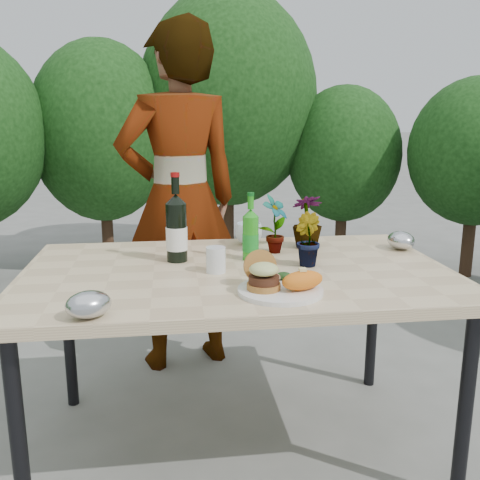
{
  "coord_description": "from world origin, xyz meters",
  "views": [
    {
      "loc": [
        -0.24,
        -1.93,
        1.31
      ],
      "look_at": [
        0.0,
        -0.08,
        0.88
      ],
      "focal_mm": 40.0,
      "sensor_mm": 36.0,
      "label": 1
    }
  ],
  "objects": [
    {
      "name": "plastic_cup",
      "position": [
        -0.08,
        -0.03,
        0.8
      ],
      "size": [
        0.07,
        0.07,
        0.09
      ],
      "primitive_type": "cylinder",
      "color": "white",
      "rests_on": "patio_table"
    },
    {
      "name": "wine_bottle",
      "position": [
        -0.22,
        0.14,
        0.88
      ],
      "size": [
        0.08,
        0.08,
        0.35
      ],
      "rotation": [
        0.0,
        0.0,
        0.0
      ],
      "color": "black",
      "rests_on": "patio_table"
    },
    {
      "name": "foil_packet_left",
      "position": [
        -0.48,
        -0.44,
        0.79
      ],
      "size": [
        0.17,
        0.16,
        0.08
      ],
      "primitive_type": "ellipsoid",
      "rotation": [
        0.0,
        0.0,
        0.46
      ],
      "color": "#B4B6BB",
      "rests_on": "patio_table"
    },
    {
      "name": "dinner_plate",
      "position": [
        0.1,
        -0.3,
        0.76
      ],
      "size": [
        0.28,
        0.28,
        0.01
      ],
      "primitive_type": "cylinder",
      "color": "white",
      "rests_on": "patio_table"
    },
    {
      "name": "foil_packet_right",
      "position": [
        0.74,
        0.21,
        0.79
      ],
      "size": [
        0.12,
        0.14,
        0.08
      ],
      "primitive_type": "ellipsoid",
      "rotation": [
        0.0,
        0.0,
        1.7
      ],
      "color": "silver",
      "rests_on": "patio_table"
    },
    {
      "name": "shrub_hedge",
      "position": [
        -0.05,
        1.78,
        1.16
      ],
      "size": [
        6.83,
        5.15,
        2.41
      ],
      "color": "#382316",
      "rests_on": "ground"
    },
    {
      "name": "sweet_potato",
      "position": [
        0.17,
        -0.32,
        0.8
      ],
      "size": [
        0.17,
        0.12,
        0.06
      ],
      "primitive_type": "ellipsoid",
      "rotation": [
        0.0,
        0.0,
        0.35
      ],
      "color": "orange",
      "rests_on": "dinner_plate"
    },
    {
      "name": "person",
      "position": [
        -0.2,
        0.81,
        0.89
      ],
      "size": [
        0.74,
        0.59,
        1.78
      ],
      "primitive_type": "imported",
      "rotation": [
        0.0,
        0.0,
        3.43
      ],
      "color": "#9E724F",
      "rests_on": "ground"
    },
    {
      "name": "seedling_mid",
      "position": [
        0.27,
        0.02,
        0.85
      ],
      "size": [
        0.12,
        0.13,
        0.2
      ],
      "primitive_type": "imported",
      "rotation": [
        0.0,
        0.0,
        1.87
      ],
      "color": "#28561D",
      "rests_on": "patio_table"
    },
    {
      "name": "seedling_right",
      "position": [
        0.35,
        0.29,
        0.87
      ],
      "size": [
        0.15,
        0.15,
        0.23
      ],
      "primitive_type": "imported",
      "rotation": [
        0.0,
        0.0,
        3.26
      ],
      "color": "#2A5E20",
      "rests_on": "patio_table"
    },
    {
      "name": "blue_bowl",
      "position": [
        0.1,
        0.39,
        0.8
      ],
      "size": [
        0.16,
        0.16,
        0.1
      ],
      "primitive_type": "imported",
      "rotation": [
        0.0,
        0.0,
        0.41
      ],
      "color": "silver",
      "rests_on": "patio_table"
    },
    {
      "name": "grilled_veg",
      "position": [
        0.12,
        -0.2,
        0.78
      ],
      "size": [
        0.08,
        0.05,
        0.03
      ],
      "color": "olive",
      "rests_on": "dinner_plate"
    },
    {
      "name": "patio_table",
      "position": [
        0.0,
        0.0,
        0.69
      ],
      "size": [
        1.6,
        1.0,
        0.75
      ],
      "color": "#D2B78C",
      "rests_on": "ground"
    },
    {
      "name": "ground",
      "position": [
        0.0,
        0.0,
        0.0
      ],
      "size": [
        80.0,
        80.0,
        0.0
      ],
      "primitive_type": "plane",
      "color": "slate",
      "rests_on": "ground"
    },
    {
      "name": "burger_stack",
      "position": [
        0.05,
        -0.28,
        0.81
      ],
      "size": [
        0.11,
        0.16,
        0.11
      ],
      "color": "#B7722D",
      "rests_on": "dinner_plate"
    },
    {
      "name": "seedling_left",
      "position": [
        0.19,
        0.22,
        0.87
      ],
      "size": [
        0.16,
        0.15,
        0.25
      ],
      "primitive_type": "imported",
      "rotation": [
        0.0,
        0.0,
        0.73
      ],
      "color": "#28561D",
      "rests_on": "patio_table"
    },
    {
      "name": "sparkling_water",
      "position": [
        0.07,
        0.13,
        0.85
      ],
      "size": [
        0.07,
        0.07,
        0.27
      ],
      "rotation": [
        0.0,
        0.0,
        0.29
      ],
      "color": "#24981B",
      "rests_on": "patio_table"
    }
  ]
}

